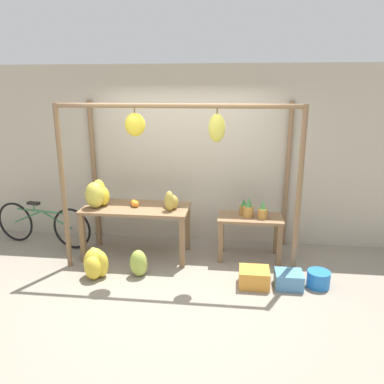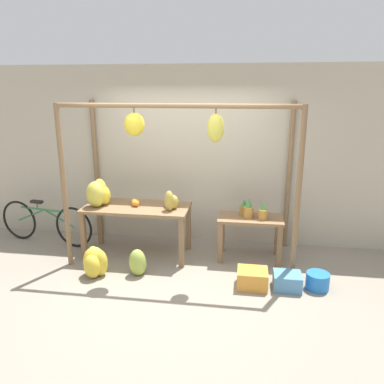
# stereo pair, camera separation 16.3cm
# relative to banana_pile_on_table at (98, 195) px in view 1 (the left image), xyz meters

# --- Properties ---
(ground_plane) EXTENTS (20.00, 20.00, 0.00)m
(ground_plane) POSITION_rel_banana_pile_on_table_xyz_m (1.23, -0.72, -0.95)
(ground_plane) COLOR gray
(shop_wall_back) EXTENTS (8.00, 0.08, 2.80)m
(shop_wall_back) POSITION_rel_banana_pile_on_table_xyz_m (1.23, 0.81, 0.45)
(shop_wall_back) COLOR #B2A893
(shop_wall_back) RESTS_ON ground_plane
(stall_awning) EXTENTS (3.17, 1.28, 2.27)m
(stall_awning) POSITION_rel_banana_pile_on_table_xyz_m (1.20, -0.12, 0.63)
(stall_awning) COLOR brown
(stall_awning) RESTS_ON ground_plane
(display_table_main) EXTENTS (1.54, 0.72, 0.77)m
(display_table_main) POSITION_rel_banana_pile_on_table_xyz_m (0.55, 0.06, -0.30)
(display_table_main) COLOR brown
(display_table_main) RESTS_ON ground_plane
(display_table_side) EXTENTS (0.93, 0.51, 0.65)m
(display_table_side) POSITION_rel_banana_pile_on_table_xyz_m (2.22, 0.17, -0.45)
(display_table_side) COLOR brown
(display_table_side) RESTS_ON ground_plane
(banana_pile_on_table) EXTENTS (0.41, 0.44, 0.40)m
(banana_pile_on_table) POSITION_rel_banana_pile_on_table_xyz_m (0.00, 0.00, 0.00)
(banana_pile_on_table) COLOR yellow
(banana_pile_on_table) RESTS_ON display_table_main
(orange_pile) EXTENTS (0.14, 0.18, 0.10)m
(orange_pile) POSITION_rel_banana_pile_on_table_xyz_m (0.53, 0.08, -0.14)
(orange_pile) COLOR orange
(orange_pile) RESTS_ON display_table_main
(pineapple_cluster) EXTENTS (0.40, 0.25, 0.29)m
(pineapple_cluster) POSITION_rel_banana_pile_on_table_xyz_m (2.24, 0.16, -0.19)
(pineapple_cluster) COLOR olive
(pineapple_cluster) RESTS_ON display_table_side
(banana_pile_ground_left) EXTENTS (0.39, 0.43, 0.42)m
(banana_pile_ground_left) POSITION_rel_banana_pile_on_table_xyz_m (0.17, -0.68, -0.76)
(banana_pile_ground_left) COLOR gold
(banana_pile_ground_left) RESTS_ON ground_plane
(banana_pile_ground_right) EXTENTS (0.28, 0.28, 0.37)m
(banana_pile_ground_right) POSITION_rel_banana_pile_on_table_xyz_m (0.74, -0.58, -0.78)
(banana_pile_ground_right) COLOR #9EB247
(banana_pile_ground_right) RESTS_ON ground_plane
(fruit_crate_white) EXTENTS (0.38, 0.33, 0.23)m
(fruit_crate_white) POSITION_rel_banana_pile_on_table_xyz_m (2.26, -0.66, -0.84)
(fruit_crate_white) COLOR orange
(fruit_crate_white) RESTS_ON ground_plane
(blue_bucket) EXTENTS (0.29, 0.29, 0.21)m
(blue_bucket) POSITION_rel_banana_pile_on_table_xyz_m (3.07, -0.59, -0.85)
(blue_bucket) COLOR blue
(blue_bucket) RESTS_ON ground_plane
(parked_bicycle) EXTENTS (1.71, 0.33, 0.71)m
(parked_bicycle) POSITION_rel_banana_pile_on_table_xyz_m (-1.05, 0.27, -0.60)
(parked_bicycle) COLOR black
(parked_bicycle) RESTS_ON ground_plane
(papaya_pile) EXTENTS (0.27, 0.39, 0.29)m
(papaya_pile) POSITION_rel_banana_pile_on_table_xyz_m (1.08, 0.01, -0.07)
(papaya_pile) COLOR gold
(papaya_pile) RESTS_ON display_table_main
(fruit_crate_purple) EXTENTS (0.34, 0.30, 0.21)m
(fruit_crate_purple) POSITION_rel_banana_pile_on_table_xyz_m (2.69, -0.65, -0.85)
(fruit_crate_purple) COLOR #4C84B2
(fruit_crate_purple) RESTS_ON ground_plane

